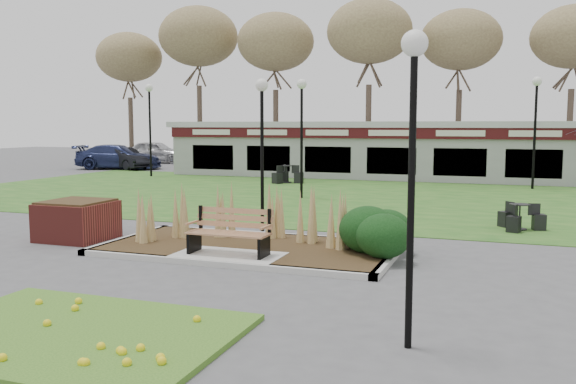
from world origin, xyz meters
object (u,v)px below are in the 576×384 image
(lamp_post_far_left, at_px, (150,109))
(car_black, at_px, (123,158))
(park_bench, at_px, (230,231))
(bistro_set_c, at_px, (519,221))
(brick_planter, at_px, (77,220))
(lamp_post_mid_right, at_px, (262,121))
(lamp_post_near_right, at_px, (413,119))
(car_silver, at_px, (156,152))
(food_pavilion, at_px, (397,150))
(bistro_set_b, at_px, (287,177))
(lamp_post_far_right, at_px, (536,108))
(car_blue, at_px, (119,157))
(lamp_post_mid_left, at_px, (302,112))

(lamp_post_far_left, height_order, car_black, lamp_post_far_left)
(park_bench, distance_m, bistro_set_c, 8.03)
(brick_planter, height_order, lamp_post_mid_right, lamp_post_mid_right)
(lamp_post_near_right, bearing_deg, lamp_post_far_left, 129.12)
(park_bench, relative_size, car_silver, 0.36)
(lamp_post_near_right, bearing_deg, food_pavilion, 100.10)
(park_bench, distance_m, bistro_set_b, 16.37)
(lamp_post_far_right, xyz_separation_m, bistro_set_b, (-10.81, -1.00, -3.17))
(car_silver, bearing_deg, bistro_set_b, -140.29)
(brick_planter, relative_size, car_blue, 0.29)
(lamp_post_near_right, distance_m, lamp_post_mid_left, 15.36)
(lamp_post_far_left, bearing_deg, lamp_post_near_right, -50.88)
(park_bench, height_order, lamp_post_near_right, lamp_post_near_right)
(lamp_post_near_right, relative_size, bistro_set_b, 2.51)
(lamp_post_mid_right, bearing_deg, lamp_post_far_right, 62.86)
(lamp_post_mid_right, relative_size, bistro_set_c, 3.15)
(lamp_post_far_left, distance_m, car_blue, 6.87)
(brick_planter, xyz_separation_m, car_blue, (-12.94, 20.00, 0.28))
(lamp_post_near_right, height_order, bistro_set_c, lamp_post_near_right)
(car_silver, bearing_deg, lamp_post_far_left, -161.33)
(lamp_post_mid_left, bearing_deg, bistro_set_b, 115.18)
(bistro_set_c, bearing_deg, car_silver, 138.84)
(bistro_set_c, distance_m, car_silver, 31.96)
(brick_planter, bearing_deg, car_silver, 118.36)
(car_black, bearing_deg, lamp_post_near_right, -120.12)
(bistro_set_c, bearing_deg, lamp_post_mid_left, 148.56)
(car_silver, bearing_deg, bistro_set_c, -143.21)
(food_pavilion, height_order, bistro_set_c, food_pavilion)
(lamp_post_far_right, relative_size, bistro_set_c, 3.83)
(lamp_post_mid_right, bearing_deg, bistro_set_c, 21.92)
(lamp_post_near_right, bearing_deg, bistro_set_c, 81.32)
(park_bench, bearing_deg, bistro_set_c, 45.47)
(brick_planter, bearing_deg, lamp_post_far_right, 56.13)
(lamp_post_mid_left, bearing_deg, lamp_post_far_left, 148.74)
(park_bench, xyz_separation_m, car_silver, (-18.44, 26.75, 0.21))
(park_bench, height_order, lamp_post_far_right, lamp_post_far_right)
(brick_planter, bearing_deg, bistro_set_b, 90.28)
(bistro_set_b, relative_size, car_black, 0.38)
(lamp_post_far_right, distance_m, car_black, 23.85)
(park_bench, bearing_deg, car_black, 129.34)
(brick_planter, relative_size, car_black, 0.37)
(lamp_post_mid_right, distance_m, car_black, 24.11)
(lamp_post_far_right, height_order, bistro_set_b, lamp_post_far_right)
(car_silver, bearing_deg, lamp_post_near_right, -155.50)
(bistro_set_b, height_order, car_silver, car_silver)
(lamp_post_mid_right, height_order, car_silver, lamp_post_mid_right)
(bistro_set_b, xyz_separation_m, car_black, (-12.54, 5.00, 0.38))
(bistro_set_c, bearing_deg, lamp_post_far_right, 86.31)
(lamp_post_mid_left, distance_m, car_silver, 23.40)
(lamp_post_mid_left, relative_size, car_silver, 0.94)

